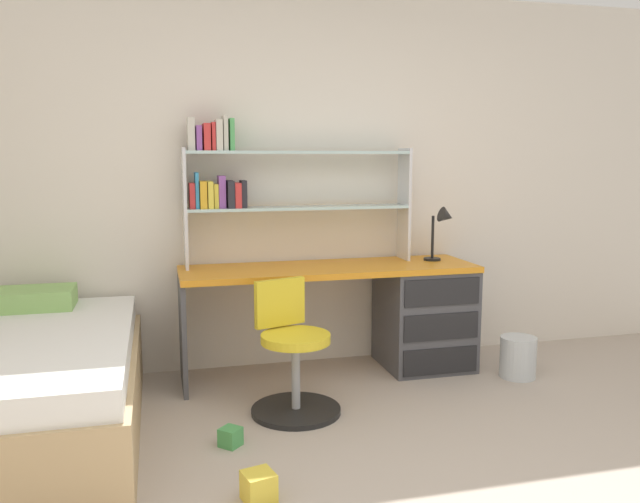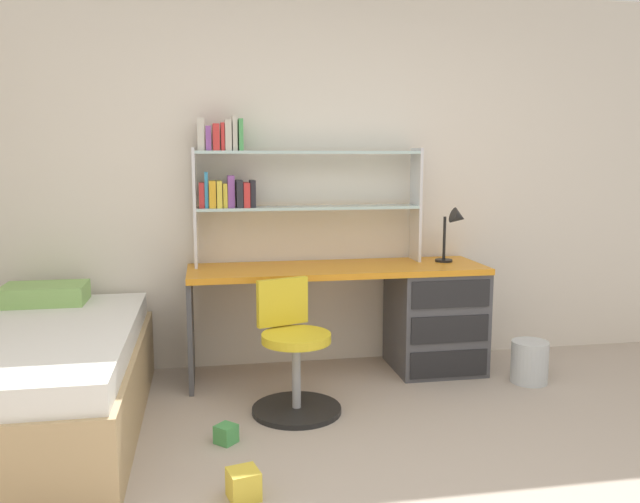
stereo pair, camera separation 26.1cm
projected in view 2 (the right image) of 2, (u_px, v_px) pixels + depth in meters
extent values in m
cube|color=silver|center=(329.00, 181.00, 4.53)|extent=(6.05, 0.06, 2.61)
cube|color=orange|center=(338.00, 269.00, 4.28)|extent=(1.98, 0.58, 0.04)
cube|color=#4C4C51|center=(435.00, 319.00, 4.46)|extent=(0.59, 0.55, 0.71)
cube|color=#4C4C51|center=(191.00, 330.00, 4.17)|extent=(0.03, 0.52, 0.71)
cube|color=black|center=(449.00, 364.00, 4.22)|extent=(0.53, 0.01, 0.18)
cube|color=black|center=(450.00, 329.00, 4.19)|extent=(0.53, 0.01, 0.18)
cube|color=black|center=(451.00, 294.00, 4.15)|extent=(0.53, 0.01, 0.18)
cube|color=silver|center=(195.00, 208.00, 4.23)|extent=(0.02, 0.22, 0.79)
cube|color=silver|center=(416.00, 205.00, 4.49)|extent=(0.02, 0.22, 0.79)
cube|color=silver|center=(309.00, 208.00, 4.36)|extent=(1.51, 0.22, 0.02)
cube|color=silver|center=(309.00, 152.00, 4.31)|extent=(1.51, 0.22, 0.02)
cube|color=red|center=(202.00, 195.00, 4.22)|extent=(0.04, 0.13, 0.17)
cube|color=#338CBF|center=(206.00, 190.00, 4.22)|extent=(0.02, 0.15, 0.23)
cube|color=gold|center=(212.00, 194.00, 4.23)|extent=(0.04, 0.19, 0.18)
cube|color=yellow|center=(219.00, 194.00, 4.24)|extent=(0.03, 0.20, 0.18)
cube|color=yellow|center=(225.00, 195.00, 4.25)|extent=(0.03, 0.14, 0.16)
cube|color=purple|center=(231.00, 191.00, 4.25)|extent=(0.04, 0.14, 0.21)
cube|color=#26262D|center=(239.00, 194.00, 4.26)|extent=(0.04, 0.20, 0.18)
cube|color=red|center=(246.00, 195.00, 4.27)|extent=(0.04, 0.19, 0.16)
cube|color=#26262D|center=(252.00, 194.00, 4.28)|extent=(0.04, 0.14, 0.18)
cube|color=beige|center=(201.00, 135.00, 4.17)|extent=(0.04, 0.14, 0.21)
cube|color=purple|center=(208.00, 138.00, 4.18)|extent=(0.03, 0.16, 0.16)
cube|color=red|center=(216.00, 137.00, 4.18)|extent=(0.04, 0.19, 0.17)
cube|color=red|center=(222.00, 137.00, 4.19)|extent=(0.02, 0.16, 0.18)
cube|color=beige|center=(228.00, 136.00, 4.20)|extent=(0.04, 0.17, 0.20)
cube|color=beige|center=(234.00, 133.00, 4.20)|extent=(0.03, 0.15, 0.22)
cube|color=#4CA559|center=(241.00, 135.00, 4.21)|extent=(0.03, 0.17, 0.21)
cylinder|color=black|center=(444.00, 261.00, 4.47)|extent=(0.12, 0.12, 0.02)
cylinder|color=black|center=(444.00, 238.00, 4.45)|extent=(0.02, 0.02, 0.30)
cone|color=black|center=(459.00, 217.00, 4.39)|extent=(0.12, 0.11, 0.13)
cylinder|color=black|center=(297.00, 410.00, 3.72)|extent=(0.52, 0.52, 0.03)
cylinder|color=#A5A8AD|center=(296.00, 377.00, 3.69)|extent=(0.05, 0.05, 0.42)
cylinder|color=yellow|center=(296.00, 338.00, 3.66)|extent=(0.40, 0.40, 0.05)
cube|color=yellow|center=(283.00, 302.00, 3.79)|extent=(0.32, 0.14, 0.28)
cube|color=tan|center=(19.00, 396.00, 3.41)|extent=(1.25, 1.85, 0.42)
cube|color=white|center=(15.00, 345.00, 3.37)|extent=(1.19, 1.79, 0.14)
cube|color=#8CBF66|center=(45.00, 294.00, 4.01)|extent=(0.50, 0.32, 0.12)
cylinder|color=silver|center=(530.00, 362.00, 4.20)|extent=(0.24, 0.24, 0.28)
cube|color=#479E51|center=(226.00, 434.00, 3.32)|extent=(0.14, 0.14, 0.10)
cube|color=gold|center=(244.00, 484.00, 2.78)|extent=(0.16, 0.16, 0.13)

